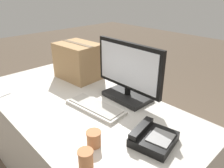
{
  "coord_description": "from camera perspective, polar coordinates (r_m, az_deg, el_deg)",
  "views": [
    {
      "loc": [
        1.15,
        -0.77,
        1.49
      ],
      "look_at": [
        0.16,
        0.17,
        0.87
      ],
      "focal_mm": 35.0,
      "sensor_mm": 36.0,
      "label": 1
    }
  ],
  "objects": [
    {
      "name": "office_desk",
      "position": [
        1.79,
        -7.76,
        -15.04
      ],
      "size": [
        1.8,
        0.9,
        0.72
      ],
      "color": "beige",
      "rests_on": "ground_plane"
    },
    {
      "name": "monitor",
      "position": [
        1.56,
        4.19,
        2.33
      ],
      "size": [
        0.58,
        0.22,
        0.42
      ],
      "color": "black",
      "rests_on": "office_desk"
    },
    {
      "name": "keyboard",
      "position": [
        1.5,
        -4.42,
        -5.97
      ],
      "size": [
        0.44,
        0.21,
        0.03
      ],
      "rotation": [
        0.0,
        0.0,
        0.1
      ],
      "color": "beige",
      "rests_on": "office_desk"
    },
    {
      "name": "desk_phone",
      "position": [
        1.22,
        10.54,
        -13.67
      ],
      "size": [
        0.25,
        0.26,
        0.08
      ],
      "rotation": [
        0.0,
        0.0,
        0.2
      ],
      "color": "black",
      "rests_on": "office_desk"
    },
    {
      "name": "paper_cup_left",
      "position": [
        1.17,
        -4.76,
        -14.05
      ],
      "size": [
        0.08,
        0.08,
        0.09
      ],
      "color": "#BC7547",
      "rests_on": "office_desk"
    },
    {
      "name": "paper_cup_right",
      "position": [
        1.07,
        -6.88,
        -18.8
      ],
      "size": [
        0.08,
        0.08,
        0.09
      ],
      "color": "#BC7547",
      "rests_on": "office_desk"
    },
    {
      "name": "cardboard_box",
      "position": [
        1.97,
        -8.81,
        5.99
      ],
      "size": [
        0.4,
        0.31,
        0.32
      ],
      "rotation": [
        0.0,
        0.0,
        0.08
      ],
      "color": "tan",
      "rests_on": "office_desk"
    }
  ]
}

